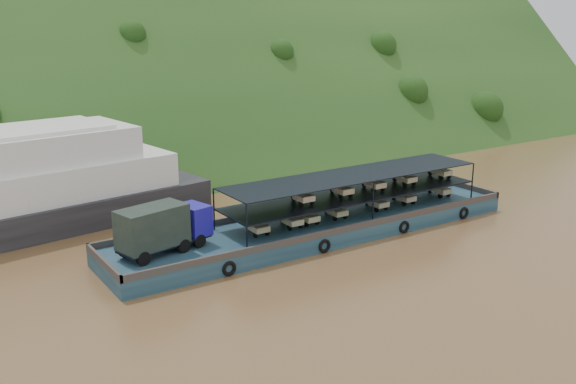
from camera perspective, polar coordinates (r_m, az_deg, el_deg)
ground at (r=51.78m, az=3.68°, el=-3.83°), size 160.00×160.00×0.00m
hillside at (r=82.34m, az=-11.56°, el=3.15°), size 140.00×39.60×39.60m
cargo_barge at (r=50.76m, az=1.70°, el=-2.84°), size 35.00×7.18×4.62m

